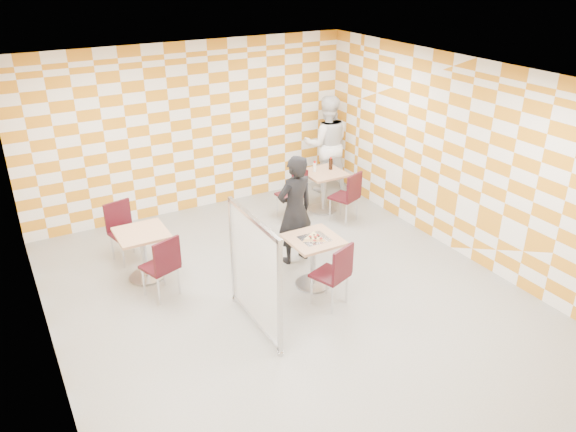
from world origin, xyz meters
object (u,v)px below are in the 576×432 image
object	(u,v)px
man_dark	(295,210)
second_table	(324,184)
main_table	(313,254)
partition	(255,273)
chair_second_side	(295,189)
empty_table	(143,247)
sport_bottle	(315,167)
chair_empty_far	(122,226)
chair_second_front	(349,194)
soda_bottle	(331,164)
chair_empty_near	(163,263)
chair_main_front	(336,271)
man_white	(327,144)

from	to	relation	value
man_dark	second_table	bearing A→B (deg)	-142.75
main_table	partition	distance (m)	1.28
main_table	chair_second_side	world-z (taller)	chair_second_side
empty_table	partition	world-z (taller)	partition
man_dark	sport_bottle	bearing A→B (deg)	-137.67
second_table	man_dark	distance (m)	1.95
second_table	chair_empty_far	world-z (taller)	chair_empty_far
second_table	chair_second_front	distance (m)	0.65
chair_second_side	soda_bottle	xyz separation A→B (m)	(0.77, 0.05, 0.31)
empty_table	chair_second_front	distance (m)	3.64
chair_empty_far	man_dark	xyz separation A→B (m)	(2.26, -1.33, 0.31)
soda_bottle	chair_empty_near	bearing A→B (deg)	-158.23
chair_empty_near	sport_bottle	size ratio (longest dim) A/B	4.62
chair_main_front	chair_second_side	world-z (taller)	same
second_table	empty_table	xyz separation A→B (m)	(-3.53, -0.74, 0.00)
chair_second_side	sport_bottle	bearing A→B (deg)	11.57
chair_main_front	soda_bottle	xyz separation A→B (m)	(1.70, 2.75, 0.31)
partition	sport_bottle	distance (m)	3.68
main_table	sport_bottle	size ratio (longest dim) A/B	3.75
main_table	partition	bearing A→B (deg)	-156.92
chair_second_side	man_dark	size ratio (longest dim) A/B	0.54
empty_table	chair_empty_near	world-z (taller)	chair_empty_near
chair_second_side	chair_empty_far	distance (m)	3.04
chair_empty_far	main_table	bearing A→B (deg)	-44.32
chair_empty_far	sport_bottle	xyz separation A→B (m)	(3.50, 0.12, 0.29)
man_white	sport_bottle	distance (m)	1.01
chair_empty_near	partition	xyz separation A→B (m)	(0.79, -1.20, 0.25)
chair_second_side	chair_empty_near	xyz separation A→B (m)	(-2.84, -1.40, 0.00)
chair_second_front	man_white	size ratio (longest dim) A/B	0.49
main_table	man_white	bearing A→B (deg)	54.48
second_table	chair_second_front	world-z (taller)	chair_second_front
chair_empty_near	soda_bottle	world-z (taller)	soda_bottle
chair_main_front	chair_empty_near	distance (m)	2.31
man_white	soda_bottle	world-z (taller)	man_white
chair_empty_far	man_white	distance (m)	4.31
chair_second_front	chair_empty_far	size ratio (longest dim) A/B	1.00
main_table	second_table	bearing A→B (deg)	54.34
soda_bottle	chair_second_front	bearing A→B (deg)	-95.73
chair_empty_far	man_dark	world-z (taller)	man_dark
second_table	chair_empty_far	distance (m)	3.64
chair_second_side	partition	world-z (taller)	partition
main_table	chair_empty_far	world-z (taller)	chair_empty_far
man_dark	partition	bearing A→B (deg)	36.91
partition	man_dark	world-z (taller)	man_dark
chair_empty_near	sport_bottle	bearing A→B (deg)	24.30
chair_empty_near	partition	bearing A→B (deg)	-56.68
main_table	empty_table	world-z (taller)	same
chair_empty_near	chair_main_front	bearing A→B (deg)	-34.37
chair_main_front	chair_second_front	world-z (taller)	same
chair_empty_far	soda_bottle	bearing A→B (deg)	1.04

